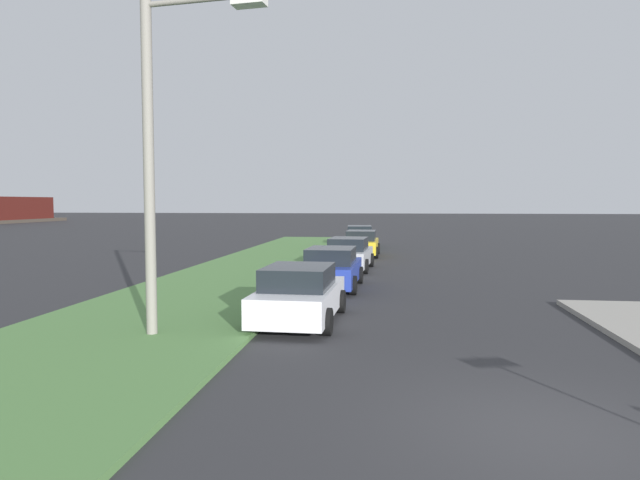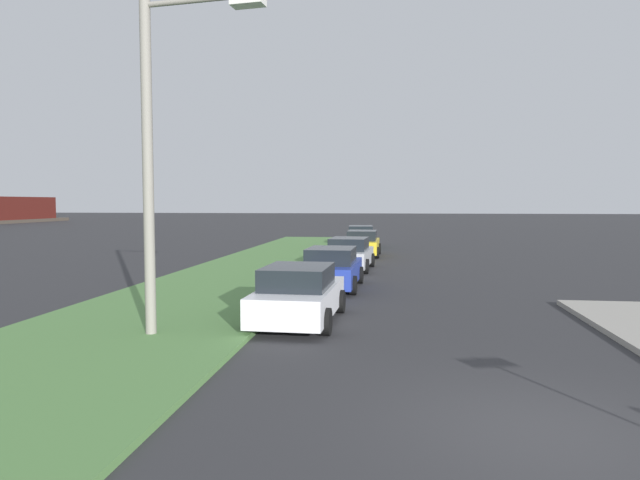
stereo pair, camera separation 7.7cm
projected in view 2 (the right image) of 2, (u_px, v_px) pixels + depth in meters
ground at (544, 434)px, 7.49m from camera, size 300.00×300.00×0.00m
grass_median at (203, 295)px, 18.43m from camera, size 60.00×6.00×0.12m
parked_car_white at (299, 295)px, 14.45m from camera, size 4.35×2.12×1.47m
parked_car_blue at (332, 268)px, 20.15m from camera, size 4.34×2.10×1.47m
parked_car_silver at (349, 254)px, 25.74m from camera, size 4.39×2.20×1.47m
parked_car_yellow at (362, 244)px, 32.34m from camera, size 4.31×2.05×1.47m
parked_car_green at (361, 237)px, 38.80m from camera, size 4.40×2.21×1.47m
streetlight at (162, 142)px, 12.38m from camera, size 0.64×2.87×7.50m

